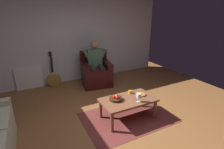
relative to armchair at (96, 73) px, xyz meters
name	(u,v)px	position (x,y,z in m)	size (l,w,h in m)	color
ground_plane	(121,131)	(0.45, 2.15, -0.34)	(6.62, 6.62, 0.00)	brown
wall_back	(72,38)	(0.45, -0.64, 0.92)	(5.65, 0.06, 2.51)	silver
rug	(127,117)	(0.12, 1.84, -0.33)	(1.74, 1.19, 0.01)	maroon
armchair	(96,73)	(0.00, 0.00, 0.00)	(0.88, 0.86, 0.93)	black
person_seated	(96,62)	(0.00, 0.01, 0.34)	(0.66, 0.60, 1.23)	#486A51
coffee_table	(128,102)	(0.12, 1.84, 0.02)	(1.05, 0.60, 0.41)	brown
guitar	(54,78)	(1.09, -0.43, -0.12)	(0.38, 0.27, 0.96)	#AD833D
radiator	(29,78)	(1.70, -0.57, -0.04)	(0.67, 0.06, 0.60)	white
wine_glass_near	(139,96)	(0.00, 2.01, 0.19)	(0.09, 0.09, 0.16)	silver
fruit_bowl	(116,98)	(0.35, 1.77, 0.11)	(0.25, 0.25, 0.11)	#3E2111
decorative_dish	(141,94)	(-0.19, 1.82, 0.09)	(0.20, 0.20, 0.02)	#AF6D27
candle_jar	(130,92)	(-0.05, 1.66, 0.11)	(0.07, 0.07, 0.06)	gold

